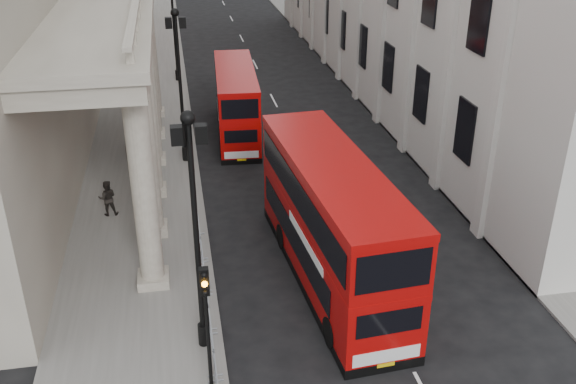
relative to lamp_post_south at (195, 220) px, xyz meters
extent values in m
cube|color=slate|center=(-2.40, 26.00, -4.85)|extent=(6.00, 140.00, 0.12)
cube|color=slate|center=(14.10, 26.00, -4.85)|extent=(3.00, 140.00, 0.12)
cube|color=slate|center=(0.55, 26.00, -4.84)|extent=(0.20, 140.00, 0.14)
cylinder|color=black|center=(0.00, 0.00, -4.39)|extent=(0.36, 0.36, 0.80)
cylinder|color=black|center=(0.00, 0.00, -0.79)|extent=(0.18, 0.18, 8.00)
sphere|color=black|center=(0.00, 0.00, 3.31)|extent=(0.44, 0.44, 0.44)
cube|color=black|center=(0.35, 0.00, 2.81)|extent=(0.35, 0.35, 0.55)
cube|color=black|center=(-0.35, 0.00, 2.81)|extent=(0.35, 0.35, 0.55)
cylinder|color=black|center=(0.00, 16.00, -4.39)|extent=(0.36, 0.36, 0.80)
cylinder|color=black|center=(0.00, 16.00, -0.79)|extent=(0.18, 0.18, 8.00)
sphere|color=black|center=(0.00, 16.00, 3.31)|extent=(0.44, 0.44, 0.44)
cube|color=black|center=(0.35, 16.00, 2.81)|extent=(0.35, 0.35, 0.55)
cube|color=black|center=(-0.35, 16.00, 2.81)|extent=(0.35, 0.35, 0.55)
cylinder|color=black|center=(0.00, 32.00, -4.39)|extent=(0.36, 0.36, 0.80)
cylinder|color=black|center=(0.00, 32.00, -0.79)|extent=(0.18, 0.18, 8.00)
cylinder|color=black|center=(0.10, -2.00, -3.09)|extent=(0.12, 0.12, 3.40)
cube|color=black|center=(0.10, -2.00, -0.94)|extent=(0.28, 0.22, 0.90)
sphere|color=black|center=(0.10, -2.13, -0.64)|extent=(0.18, 0.18, 0.18)
sphere|color=orange|center=(0.10, -2.13, -0.94)|extent=(0.18, 0.18, 0.18)
sphere|color=black|center=(0.10, -2.13, -1.24)|extent=(0.18, 0.18, 0.18)
cube|color=gray|center=(0.25, -0.60, -4.24)|extent=(0.50, 2.30, 1.10)
cube|color=gray|center=(0.25, 1.75, -4.24)|extent=(0.50, 2.30, 1.10)
cube|color=gray|center=(0.25, 4.10, -4.24)|extent=(0.50, 2.30, 1.10)
cube|color=gray|center=(0.25, 6.45, -4.24)|extent=(0.50, 2.30, 1.10)
cube|color=#A90807|center=(5.22, 3.35, -3.44)|extent=(3.60, 11.65, 2.19)
cube|color=#A90807|center=(5.22, 3.35, -1.17)|extent=(3.60, 11.65, 1.91)
cube|color=#A90807|center=(5.22, 3.35, -0.08)|extent=(3.65, 11.70, 0.27)
cube|color=black|center=(5.22, 3.35, -4.72)|extent=(3.62, 11.65, 0.38)
cube|color=black|center=(5.22, 3.35, -3.16)|extent=(3.50, 9.48, 1.09)
cube|color=black|center=(5.22, 3.35, -1.06)|extent=(3.62, 11.00, 1.20)
cube|color=white|center=(5.66, -2.36, -4.20)|extent=(2.29, 0.24, 0.49)
cube|color=yellow|center=(5.66, -2.37, -4.56)|extent=(0.60, 0.09, 0.14)
cylinder|color=black|center=(4.29, -0.72, -4.36)|extent=(0.43, 1.12, 1.09)
cylinder|color=black|center=(6.75, -0.53, -4.36)|extent=(0.43, 1.12, 1.09)
cylinder|color=black|center=(3.78, 5.93, -4.36)|extent=(0.43, 1.12, 1.09)
cylinder|color=black|center=(6.24, 6.12, -4.36)|extent=(0.43, 1.12, 1.09)
cube|color=#A60807|center=(3.31, 19.81, -3.69)|extent=(2.80, 9.61, 1.81)
cube|color=#A60807|center=(3.31, 19.81, -1.81)|extent=(2.80, 9.61, 1.58)
cube|color=#A60807|center=(3.31, 19.81, -0.91)|extent=(2.84, 9.65, 0.23)
cube|color=black|center=(3.31, 19.81, -4.75)|extent=(2.82, 9.61, 0.32)
cube|color=black|center=(3.31, 19.81, -3.46)|extent=(2.75, 7.80, 0.90)
cube|color=black|center=(3.31, 19.81, -1.72)|extent=(2.82, 9.07, 0.99)
cube|color=white|center=(3.04, 15.08, -4.32)|extent=(1.90, 0.16, 0.41)
cube|color=yellow|center=(3.04, 15.07, -4.62)|extent=(0.50, 0.06, 0.12)
cylinder|color=black|center=(2.10, 16.57, -4.46)|extent=(0.34, 0.92, 0.90)
cylinder|color=black|center=(4.14, 16.46, -4.46)|extent=(0.34, 0.92, 0.90)
cylinder|color=black|center=(2.42, 22.08, -4.46)|extent=(0.34, 0.92, 0.90)
cylinder|color=black|center=(4.46, 21.96, -4.46)|extent=(0.34, 0.92, 0.90)
imported|color=#212227|center=(-1.70, 7.17, -3.92)|extent=(0.70, 0.54, 1.73)
imported|color=black|center=(-3.78, 10.12, -3.93)|extent=(0.87, 0.70, 1.72)
imported|color=black|center=(-2.90, 17.35, -3.95)|extent=(0.92, 0.70, 1.67)
camera|label=1|loc=(-0.29, -17.51, 9.47)|focal=40.00mm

